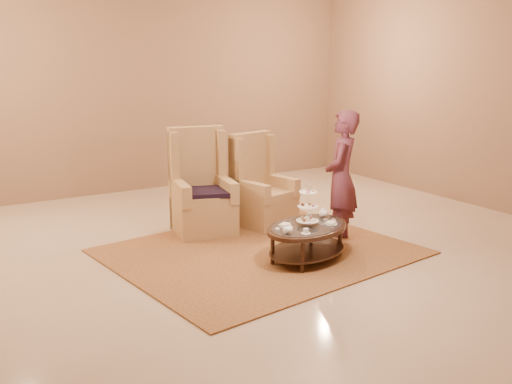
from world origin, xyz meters
TOP-DOWN VIEW (x-y plane):
  - ground at (0.00, 0.00)m, footprint 8.00×8.00m
  - ceiling at (0.00, 0.00)m, footprint 8.00×8.00m
  - wall_back at (0.00, 4.00)m, footprint 8.00×0.04m
  - wall_right at (4.00, 0.00)m, footprint 0.04×8.00m
  - rug at (-0.03, 0.09)m, footprint 3.62×3.15m
  - tea_table at (0.28, -0.41)m, footprint 1.30×1.10m
  - armchair_left at (-0.26, 1.21)m, footprint 0.86×0.88m
  - armchair_right at (0.57, 1.09)m, footprint 0.82×0.83m
  - person at (1.00, -0.11)m, footprint 0.71×0.69m

SIDE VIEW (x-z plane):
  - ground at x=0.00m, z-range 0.00..0.00m
  - ceiling at x=0.00m, z-range -0.01..0.01m
  - rug at x=-0.03m, z-range 0.00..0.02m
  - tea_table at x=0.28m, z-range -0.13..0.80m
  - armchair_right at x=0.57m, z-range -0.21..1.05m
  - armchair_left at x=-0.26m, z-range -0.22..1.15m
  - person at x=1.00m, z-range 0.00..1.65m
  - wall_back at x=0.00m, z-range 0.00..3.50m
  - wall_right at x=4.00m, z-range 0.00..3.50m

